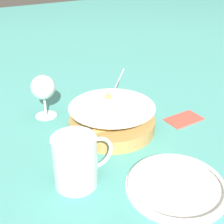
# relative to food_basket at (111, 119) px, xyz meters

# --- Properties ---
(ground_plane) EXTENTS (4.00, 4.00, 0.00)m
(ground_plane) POSITION_rel_food_basket_xyz_m (-0.00, 0.03, -0.03)
(ground_plane) COLOR teal
(food_basket) EXTENTS (0.24, 0.24, 0.09)m
(food_basket) POSITION_rel_food_basket_xyz_m (0.00, 0.00, 0.00)
(food_basket) COLOR #B2894C
(food_basket) RESTS_ON ground_plane
(sauce_cup) EXTENTS (0.07, 0.06, 0.11)m
(sauce_cup) POSITION_rel_food_basket_xyz_m (0.10, 0.15, -0.01)
(sauce_cup) COLOR #B7B7BC
(sauce_cup) RESTS_ON ground_plane
(wine_glass) EXTENTS (0.07, 0.07, 0.13)m
(wine_glass) POSITION_rel_food_basket_xyz_m (-0.13, 0.17, 0.06)
(wine_glass) COLOR silver
(wine_glass) RESTS_ON ground_plane
(beer_mug) EXTENTS (0.14, 0.10, 0.12)m
(beer_mug) POSITION_rel_food_basket_xyz_m (-0.18, -0.15, 0.02)
(beer_mug) COLOR silver
(beer_mug) RESTS_ON ground_plane
(side_plate) EXTENTS (0.22, 0.22, 0.01)m
(side_plate) POSITION_rel_food_basket_xyz_m (0.00, -0.28, -0.03)
(side_plate) COLOR white
(side_plate) RESTS_ON ground_plane
(napkin) EXTENTS (0.11, 0.07, 0.01)m
(napkin) POSITION_rel_food_basket_xyz_m (0.21, -0.06, -0.03)
(napkin) COLOR #DB4C3D
(napkin) RESTS_ON ground_plane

